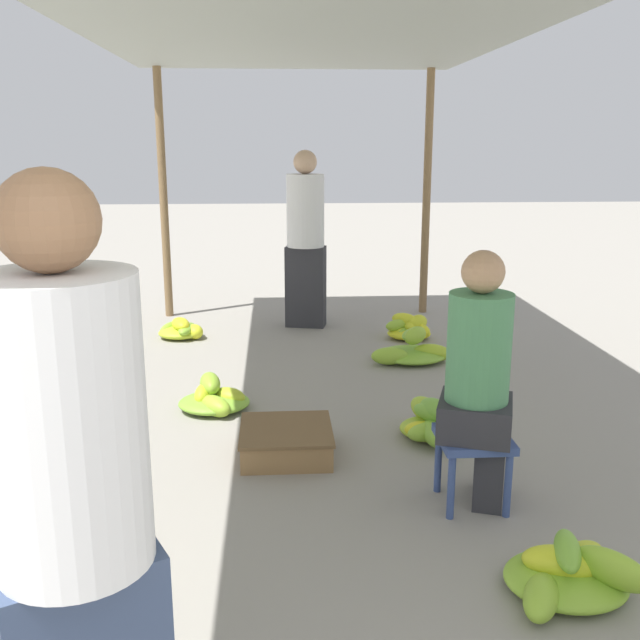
# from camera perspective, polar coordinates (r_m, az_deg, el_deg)

# --- Properties ---
(canopy_post_back_left) EXTENTS (0.08, 0.08, 2.44)m
(canopy_post_back_left) POSITION_cam_1_polar(r_m,az_deg,el_deg) (7.32, -12.42, 9.67)
(canopy_post_back_left) COLOR olive
(canopy_post_back_left) RESTS_ON ground
(canopy_post_back_right) EXTENTS (0.08, 0.08, 2.44)m
(canopy_post_back_right) POSITION_cam_1_polar(r_m,az_deg,el_deg) (7.40, 8.53, 9.88)
(canopy_post_back_right) COLOR olive
(canopy_post_back_right) RESTS_ON ground
(canopy_tarp) EXTENTS (3.04, 6.31, 0.04)m
(canopy_tarp) POSITION_cam_1_polar(r_m,az_deg,el_deg) (4.33, -0.68, 23.63)
(canopy_tarp) COLOR #9EA399
(canopy_tarp) RESTS_ON canopy_post_front_left
(vendor_foreground) EXTENTS (0.48, 0.48, 1.69)m
(vendor_foreground) POSITION_cam_1_polar(r_m,az_deg,el_deg) (1.81, -18.99, -15.17)
(vendor_foreground) COLOR #384766
(vendor_foreground) RESTS_ON ground
(stool) EXTENTS (0.34, 0.34, 0.36)m
(stool) POSITION_cam_1_polar(r_m,az_deg,el_deg) (3.59, 12.16, -9.98)
(stool) COLOR #384C84
(stool) RESTS_ON ground
(vendor_seated) EXTENTS (0.43, 0.43, 1.26)m
(vendor_seated) POSITION_cam_1_polar(r_m,az_deg,el_deg) (3.47, 12.70, -4.58)
(vendor_seated) COLOR #2D2D33
(vendor_seated) RESTS_ON ground
(banana_pile_left_0) EXTENTS (0.38, 0.45, 0.21)m
(banana_pile_left_0) POSITION_cam_1_polar(r_m,az_deg,el_deg) (3.05, -20.52, -19.78)
(banana_pile_left_0) COLOR #A4C62F
(banana_pile_left_0) RESTS_ON ground
(banana_pile_left_1) EXTENTS (0.48, 0.50, 0.22)m
(banana_pile_left_1) POSITION_cam_1_polar(r_m,az_deg,el_deg) (4.83, -8.46, -6.26)
(banana_pile_left_1) COLOR #8FBE32
(banana_pile_left_1) RESTS_ON ground
(banana_pile_left_2) EXTENTS (0.46, 0.49, 0.19)m
(banana_pile_left_2) POSITION_cam_1_polar(r_m,az_deg,el_deg) (6.62, -10.97, -0.79)
(banana_pile_left_2) COLOR #8FBD33
(banana_pile_left_2) RESTS_ON ground
(banana_pile_right_0) EXTENTS (0.44, 0.57, 0.23)m
(banana_pile_right_0) POSITION_cam_1_polar(r_m,az_deg,el_deg) (4.39, 8.92, -8.20)
(banana_pile_right_0) COLOR #8CBC33
(banana_pile_right_0) RESTS_ON ground
(banana_pile_right_1) EXTENTS (0.44, 0.41, 0.23)m
(banana_pile_right_1) POSITION_cam_1_polar(r_m,az_deg,el_deg) (6.53, 7.19, -0.68)
(banana_pile_right_1) COLOR #CAD528
(banana_pile_right_1) RESTS_ON ground
(banana_pile_right_2) EXTENTS (0.68, 0.49, 0.30)m
(banana_pile_right_2) POSITION_cam_1_polar(r_m,az_deg,el_deg) (5.84, 7.34, -2.48)
(banana_pile_right_2) COLOR #90BE32
(banana_pile_right_2) RESTS_ON ground
(banana_pile_right_3) EXTENTS (0.56, 0.55, 0.22)m
(banana_pile_right_3) POSITION_cam_1_polar(r_m,az_deg,el_deg) (3.15, 19.31, -18.61)
(banana_pile_right_3) COLOR #CDD627
(banana_pile_right_3) RESTS_ON ground
(crate_near) EXTENTS (0.52, 0.52, 0.16)m
(crate_near) POSITION_cam_1_polar(r_m,az_deg,el_deg) (4.12, -2.72, -9.67)
(crate_near) COLOR olive
(crate_near) RESTS_ON ground
(shopper_walking_mid) EXTENTS (0.42, 0.42, 1.67)m
(shopper_walking_mid) POSITION_cam_1_polar(r_m,az_deg,el_deg) (6.78, -1.17, 6.66)
(shopper_walking_mid) COLOR #2D2D33
(shopper_walking_mid) RESTS_ON ground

